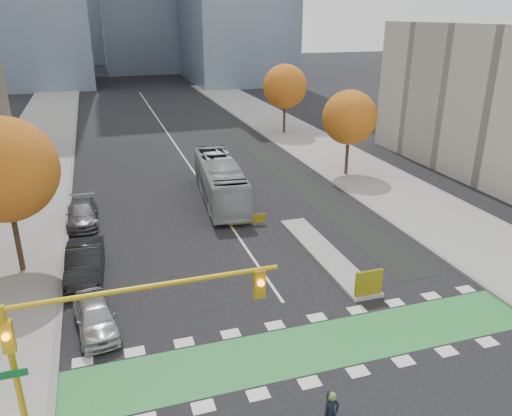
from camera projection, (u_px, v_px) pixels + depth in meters
ground at (329, 370)px, 19.04m from camera, size 300.00×300.00×0.00m
sidewalk_west at (12, 218)px, 32.93m from camera, size 7.00×120.00×0.15m
sidewalk_east at (374, 180)px, 40.57m from camera, size 7.00×120.00×0.15m
curb_west at (68, 212)px, 33.92m from camera, size 0.30×120.00×0.16m
curb_east at (335, 184)px, 39.58m from camera, size 0.30×120.00×0.16m
bike_crossing at (314, 347)px, 20.37m from camera, size 20.00×3.00×0.01m
centre_line at (171, 138)px, 54.51m from camera, size 0.15×70.00×0.01m
bike_lane_paint at (265, 155)px, 47.77m from camera, size 2.50×50.00×0.01m
median_island at (325, 253)px, 28.13m from camera, size 1.60×10.00×0.16m
hazard_board at (369, 283)px, 23.61m from camera, size 1.40×0.12×1.30m
tree_west at (4, 170)px, 24.23m from camera, size 5.20×5.20×8.22m
tree_east_near at (350, 118)px, 40.17m from camera, size 4.40×4.40×7.08m
tree_east_far at (285, 86)px, 54.37m from camera, size 4.80×4.80×7.65m
traffic_signal_west at (102, 326)px, 14.87m from camera, size 8.53×0.56×5.20m
bus at (220, 180)px, 35.85m from camera, size 3.47×10.94×3.00m
parked_car_a at (95, 316)px, 21.22m from camera, size 2.11×4.22×1.38m
parked_car_b at (85, 263)px, 25.49m from camera, size 2.03×5.08×1.64m
parked_car_c at (82, 213)px, 32.12m from camera, size 1.95×4.72×1.36m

